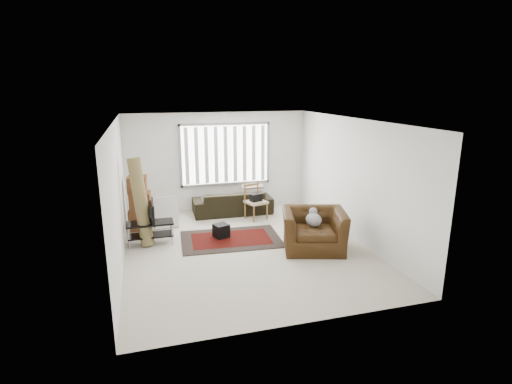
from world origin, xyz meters
TOP-DOWN VIEW (x-y plane):
  - room at (0.03, 0.51)m, footprint 6.00×6.02m
  - persian_rug at (-0.20, 0.55)m, footprint 2.31×1.62m
  - tv_stand at (-1.95, 0.79)m, footprint 1.00×0.45m
  - tv at (-1.95, 0.79)m, footprint 0.10×0.81m
  - subwoofer at (-0.39, 0.72)m, footprint 0.39×0.39m
  - moving_boxes at (-2.15, 1.84)m, footprint 0.58×0.54m
  - white_flatpack at (-1.56, 1.78)m, footprint 0.62×0.30m
  - rolled_rug at (-2.11, 0.81)m, footprint 0.56×0.67m
  - sofa at (0.27, 2.45)m, footprint 2.15×0.98m
  - side_chair at (0.74, 1.83)m, footprint 0.62×0.62m
  - armchair at (1.37, -0.45)m, footprint 1.57×1.46m

SIDE VIEW (x-z plane):
  - persian_rug at x=-0.20m, z-range 0.00..0.02m
  - subwoofer at x=-0.39m, z-range 0.02..0.32m
  - tv_stand at x=-1.95m, z-range 0.11..0.61m
  - white_flatpack at x=-1.56m, z-range 0.00..0.76m
  - sofa at x=0.27m, z-range 0.00..0.82m
  - armchair at x=1.37m, z-range 0.00..0.97m
  - side_chair at x=0.74m, z-range 0.05..0.96m
  - moving_boxes at x=-2.15m, z-range -0.05..1.26m
  - tv at x=-1.95m, z-range 0.50..0.96m
  - rolled_rug at x=-2.11m, z-range 0.00..1.93m
  - room at x=0.03m, z-range 0.40..3.11m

